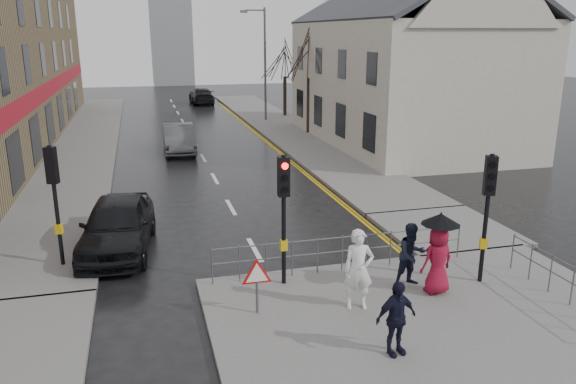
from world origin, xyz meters
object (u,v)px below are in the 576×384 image
pedestrian_with_umbrella (438,250)px  car_parked (117,225)px  pedestrian_b (412,255)px  car_mid (179,138)px  pedestrian_d (396,318)px  pedestrian_a (358,269)px

pedestrian_with_umbrella → car_parked: (-7.74, 5.30, -0.44)m
pedestrian_b → car_mid: size_ratio=0.36×
pedestrian_d → car_parked: (-5.53, 7.59, -0.10)m
pedestrian_a → pedestrian_d: 2.06m
pedestrian_with_umbrella → pedestrian_d: bearing=-133.9°
car_parked → pedestrian_d: bearing=-47.2°
car_parked → car_mid: size_ratio=1.04×
pedestrian_b → car_parked: 8.72m
pedestrian_b → car_parked: pedestrian_b is taller
pedestrian_with_umbrella → pedestrian_d: 3.20m
pedestrian_b → pedestrian_with_umbrella: (0.42, -0.56, 0.29)m
pedestrian_b → pedestrian_with_umbrella: size_ratio=0.80×
car_parked → car_mid: bearing=85.4°
pedestrian_d → pedestrian_a: bearing=79.6°
pedestrian_a → car_mid: bearing=108.2°
pedestrian_a → car_parked: 7.85m
pedestrian_with_umbrella → car_parked: 9.39m
pedestrian_with_umbrella → car_mid: bearing=103.7°
pedestrian_with_umbrella → car_parked: bearing=145.6°
car_parked → car_mid: 14.74m
pedestrian_b → car_mid: 19.69m
pedestrian_a → car_mid: (-2.64, 20.00, -0.34)m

